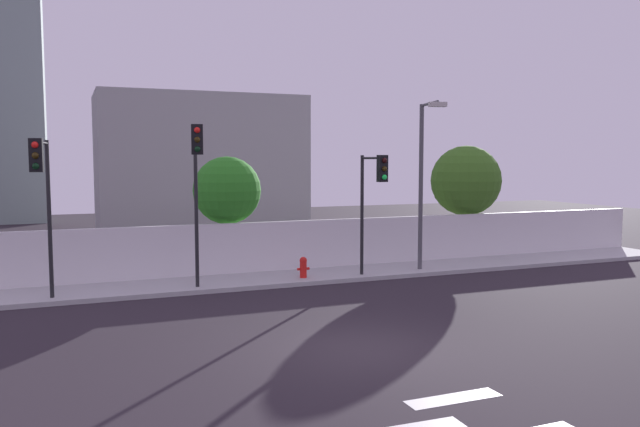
{
  "coord_description": "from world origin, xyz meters",
  "views": [
    {
      "loc": [
        -6.01,
        -12.36,
        4.2
      ],
      "look_at": [
        1.61,
        6.5,
        2.47
      ],
      "focal_mm": 35.34,
      "sensor_mm": 36.0,
      "label": 1
    }
  ],
  "objects_px": {
    "street_lamp_curbside": "(423,171)",
    "fire_hydrant": "(303,267)",
    "traffic_light_left": "(373,188)",
    "traffic_light_center": "(197,171)",
    "traffic_light_right": "(42,184)",
    "roadside_tree_midleft": "(466,181)",
    "roadside_tree_leftmost": "(227,191)"
  },
  "relations": [
    {
      "from": "traffic_light_right",
      "to": "traffic_light_left",
      "type": "bearing_deg",
      "value": 0.86
    },
    {
      "from": "traffic_light_center",
      "to": "roadside_tree_midleft",
      "type": "bearing_deg",
      "value": 15.27
    },
    {
      "from": "roadside_tree_leftmost",
      "to": "street_lamp_curbside",
      "type": "bearing_deg",
      "value": -22.93
    },
    {
      "from": "traffic_light_center",
      "to": "fire_hydrant",
      "type": "height_order",
      "value": "traffic_light_center"
    },
    {
      "from": "traffic_light_right",
      "to": "roadside_tree_midleft",
      "type": "bearing_deg",
      "value": 12.2
    },
    {
      "from": "street_lamp_curbside",
      "to": "traffic_light_right",
      "type": "bearing_deg",
      "value": -176.51
    },
    {
      "from": "traffic_light_center",
      "to": "fire_hydrant",
      "type": "xyz_separation_m",
      "value": [
        3.77,
        0.76,
        -3.31
      ]
    },
    {
      "from": "fire_hydrant",
      "to": "traffic_light_center",
      "type": "bearing_deg",
      "value": -168.6
    },
    {
      "from": "fire_hydrant",
      "to": "roadside_tree_midleft",
      "type": "bearing_deg",
      "value": 16.96
    },
    {
      "from": "street_lamp_curbside",
      "to": "fire_hydrant",
      "type": "xyz_separation_m",
      "value": [
        -4.59,
        0.23,
        -3.24
      ]
    },
    {
      "from": "traffic_light_center",
      "to": "roadside_tree_midleft",
      "type": "distance_m",
      "value": 12.63
    },
    {
      "from": "street_lamp_curbside",
      "to": "fire_hydrant",
      "type": "relative_size",
      "value": 8.39
    },
    {
      "from": "traffic_light_center",
      "to": "traffic_light_right",
      "type": "xyz_separation_m",
      "value": [
        -4.34,
        -0.25,
        -0.3
      ]
    },
    {
      "from": "traffic_light_center",
      "to": "roadside_tree_leftmost",
      "type": "xyz_separation_m",
      "value": [
        1.74,
        3.32,
        -0.77
      ]
    },
    {
      "from": "fire_hydrant",
      "to": "roadside_tree_midleft",
      "type": "relative_size",
      "value": 0.15
    },
    {
      "from": "fire_hydrant",
      "to": "roadside_tree_leftmost",
      "type": "relative_size",
      "value": 0.17
    },
    {
      "from": "roadside_tree_leftmost",
      "to": "traffic_light_center",
      "type": "bearing_deg",
      "value": -117.68
    },
    {
      "from": "traffic_light_left",
      "to": "fire_hydrant",
      "type": "height_order",
      "value": "traffic_light_left"
    },
    {
      "from": "traffic_light_left",
      "to": "traffic_light_center",
      "type": "relative_size",
      "value": 0.83
    },
    {
      "from": "traffic_light_left",
      "to": "roadside_tree_midleft",
      "type": "bearing_deg",
      "value": 29.01
    },
    {
      "from": "traffic_light_center",
      "to": "roadside_tree_leftmost",
      "type": "distance_m",
      "value": 3.83
    },
    {
      "from": "traffic_light_right",
      "to": "street_lamp_curbside",
      "type": "height_order",
      "value": "street_lamp_curbside"
    },
    {
      "from": "traffic_light_left",
      "to": "roadside_tree_leftmost",
      "type": "distance_m",
      "value": 5.47
    },
    {
      "from": "roadside_tree_leftmost",
      "to": "traffic_light_left",
      "type": "bearing_deg",
      "value": -38.65
    },
    {
      "from": "fire_hydrant",
      "to": "roadside_tree_leftmost",
      "type": "bearing_deg",
      "value": 128.29
    },
    {
      "from": "traffic_light_center",
      "to": "roadside_tree_leftmost",
      "type": "height_order",
      "value": "traffic_light_center"
    },
    {
      "from": "roadside_tree_leftmost",
      "to": "roadside_tree_midleft",
      "type": "distance_m",
      "value": 10.43
    },
    {
      "from": "traffic_light_left",
      "to": "traffic_light_center",
      "type": "bearing_deg",
      "value": 179.12
    },
    {
      "from": "traffic_light_left",
      "to": "street_lamp_curbside",
      "type": "distance_m",
      "value": 2.48
    },
    {
      "from": "street_lamp_curbside",
      "to": "fire_hydrant",
      "type": "height_order",
      "value": "street_lamp_curbside"
    },
    {
      "from": "street_lamp_curbside",
      "to": "roadside_tree_midleft",
      "type": "height_order",
      "value": "street_lamp_curbside"
    },
    {
      "from": "street_lamp_curbside",
      "to": "roadside_tree_midleft",
      "type": "bearing_deg",
      "value": 36.23
    }
  ]
}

